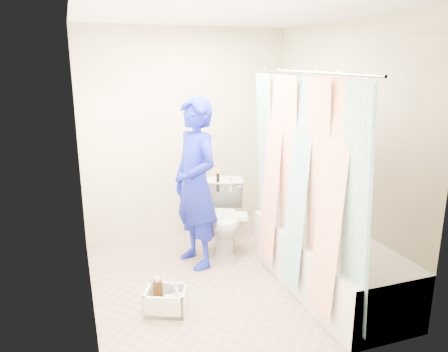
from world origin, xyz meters
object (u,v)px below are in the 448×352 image
object	(u,v)px
cleaning_caddy	(167,301)
toilet	(225,218)
plumber	(196,184)
bathtub	(328,261)

from	to	relation	value
cleaning_caddy	toilet	bearing A→B (deg)	72.17
plumber	bathtub	bearing A→B (deg)	32.80
bathtub	plumber	xyz separation A→B (m)	(-0.99, 0.90, 0.58)
bathtub	toilet	bearing A→B (deg)	119.07
toilet	plumber	xyz separation A→B (m)	(-0.38, -0.19, 0.47)
bathtub	cleaning_caddy	world-z (taller)	bathtub
plumber	toilet	bearing A→B (deg)	101.88
toilet	cleaning_caddy	bearing A→B (deg)	-112.05
toilet	plumber	size ratio (longest dim) A/B	0.44
bathtub	toilet	size ratio (longest dim) A/B	2.31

